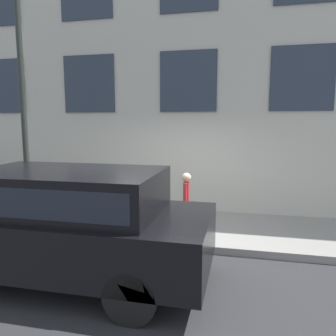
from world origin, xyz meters
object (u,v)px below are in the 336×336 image
at_px(street_lamp, 21,73).
at_px(fire_hydrant, 149,216).
at_px(person, 186,196).
at_px(parked_truck_black_near, 64,218).

bearing_deg(street_lamp, fire_hydrant, -94.47).
xyz_separation_m(person, street_lamp, (-0.19, 3.46, 2.48)).
bearing_deg(person, fire_hydrant, 49.61).
bearing_deg(fire_hydrant, parked_truck_black_near, 156.41).
distance_m(person, street_lamp, 4.26).
xyz_separation_m(person, parked_truck_black_near, (-2.18, 1.44, 0.09)).
relative_size(fire_hydrant, street_lamp, 0.14).
bearing_deg(parked_truck_black_near, street_lamp, 45.31).
distance_m(fire_hydrant, parked_truck_black_near, 1.99).
relative_size(fire_hydrant, person, 0.60).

